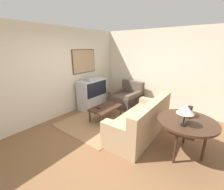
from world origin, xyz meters
TOP-DOWN VIEW (x-y plane):
  - ground_plane at (0.00, 0.00)m, footprint 12.00×12.00m
  - wall_back at (0.02, 2.13)m, footprint 12.00×0.10m
  - wall_right at (2.63, 0.00)m, footprint 0.06×12.00m
  - area_rug at (0.59, 0.84)m, footprint 2.29×1.81m
  - tv at (1.11, 1.74)m, footprint 1.04×0.49m
  - couch at (0.62, -0.44)m, footprint 2.11×0.90m
  - armchair at (2.00, 0.85)m, footprint 1.06×0.98m
  - coffee_table at (0.67, 0.76)m, footprint 0.98×0.57m
  - console_table at (0.47, -1.47)m, footprint 1.12×1.12m
  - table_lamp at (0.22, -1.45)m, footprint 0.30×0.30m
  - mantel_clock at (0.67, -1.45)m, footprint 0.17×0.10m
  - remote at (0.45, 0.87)m, footprint 0.07×0.16m

SIDE VIEW (x-z plane):
  - ground_plane at x=0.00m, z-range 0.00..0.00m
  - area_rug at x=0.59m, z-range 0.00..0.01m
  - armchair at x=2.00m, z-range -0.15..0.74m
  - couch at x=0.62m, z-range -0.13..0.78m
  - coffee_table at x=0.67m, z-range 0.16..0.57m
  - remote at x=0.45m, z-range 0.41..0.43m
  - tv at x=1.11m, z-range -0.03..1.08m
  - console_table at x=0.47m, z-range 0.31..1.07m
  - mantel_clock at x=0.67m, z-range 0.76..0.97m
  - table_lamp at x=0.22m, z-range 0.87..1.27m
  - wall_right at x=2.63m, z-range 0.00..2.70m
  - wall_back at x=0.02m, z-range 0.00..2.70m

